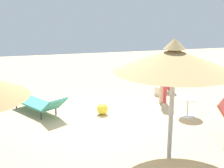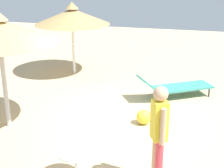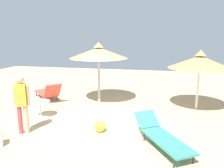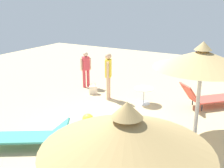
% 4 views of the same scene
% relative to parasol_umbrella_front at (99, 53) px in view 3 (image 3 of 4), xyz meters
% --- Properties ---
extents(ground, '(24.00, 24.00, 0.10)m').
position_rel_parasol_umbrella_front_xyz_m(ground, '(-0.84, 2.26, -2.23)').
color(ground, tan).
extents(parasol_umbrella_front, '(2.49, 2.49, 2.62)m').
position_rel_parasol_umbrella_front_xyz_m(parasol_umbrella_front, '(0.00, 0.00, 0.00)').
color(parasol_umbrella_front, '#B2B2B7').
rests_on(parasol_umbrella_front, ground).
extents(parasol_umbrella_far_right, '(2.42, 2.42, 2.36)m').
position_rel_parasol_umbrella_front_xyz_m(parasol_umbrella_far_right, '(-4.07, 0.08, -0.28)').
color(parasol_umbrella_far_right, white).
rests_on(parasol_umbrella_far_right, ground).
extents(lounge_chair_edge, '(1.65, 2.12, 0.68)m').
position_rel_parasol_umbrella_front_xyz_m(lounge_chair_edge, '(-2.68, 3.52, -1.86)').
color(lounge_chair_edge, teal).
rests_on(lounge_chair_edge, ground).
extents(lounge_chair_near_right, '(1.92, 1.89, 0.91)m').
position_rel_parasol_umbrella_front_xyz_m(lounge_chair_near_right, '(2.36, 0.20, -1.81)').
color(lounge_chair_near_right, '#CC4C3F').
rests_on(lounge_chair_near_right, ground).
extents(person_standing_near_left, '(0.43, 0.32, 1.76)m').
position_rel_parasol_umbrella_front_xyz_m(person_standing_near_left, '(1.36, 3.56, -1.16)').
color(person_standing_near_left, '#D83F4C').
rests_on(person_standing_near_left, ground).
extents(side_table_round, '(0.70, 0.70, 0.59)m').
position_rel_parasol_umbrella_front_xyz_m(side_table_round, '(1.57, 2.22, -1.77)').
color(side_table_round, silver).
rests_on(side_table_round, ground).
extents(beach_ball, '(0.34, 0.34, 0.34)m').
position_rel_parasol_umbrella_front_xyz_m(beach_ball, '(-0.85, 2.98, -2.01)').
color(beach_ball, yellow).
rests_on(beach_ball, ground).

